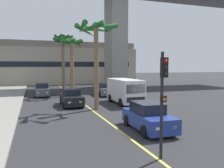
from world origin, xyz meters
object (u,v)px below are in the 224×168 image
object	(u,v)px
palm_tree_mid_median	(64,44)
palm_tree_far_median	(96,39)
delivery_van	(125,90)
traffic_light_median_near	(163,91)
car_queue_third	(148,117)
palm_tree_near_median	(72,50)
palm_tree_farthest_median	(63,46)
car_queue_front	(71,98)
car_queue_fourth	(104,90)
car_queue_second	(42,90)

from	to	relation	value
palm_tree_mid_median	palm_tree_far_median	distance (m)	20.94
delivery_van	traffic_light_median_near	world-z (taller)	traffic_light_median_near
car_queue_third	palm_tree_mid_median	xyz separation A→B (m)	(-1.18, 27.91, 6.47)
palm_tree_near_median	palm_tree_farthest_median	world-z (taller)	palm_tree_farthest_median
palm_tree_mid_median	car_queue_front	bearing A→B (deg)	-95.27
palm_tree_near_median	palm_tree_farthest_median	size ratio (longest dim) A/B	0.90
car_queue_fourth	palm_tree_farthest_median	xyz separation A→B (m)	(-4.22, 5.93, 5.67)
car_queue_fourth	car_queue_third	bearing A→B (deg)	-97.60
car_queue_second	palm_tree_near_median	world-z (taller)	palm_tree_near_median
car_queue_third	palm_tree_mid_median	distance (m)	28.67
palm_tree_farthest_median	car_queue_third	bearing A→B (deg)	-84.34
car_queue_second	palm_tree_farthest_median	size ratio (longest dim) A/B	0.53
traffic_light_median_near	palm_tree_near_median	xyz separation A→B (m)	(-0.22, 20.40, 2.76)
car_queue_front	car_queue_second	bearing A→B (deg)	105.96
palm_tree_far_median	car_queue_fourth	bearing A→B (deg)	69.08
delivery_van	palm_tree_mid_median	size ratio (longest dim) A/B	0.59
car_queue_front	traffic_light_median_near	distance (m)	13.76
traffic_light_median_near	palm_tree_farthest_median	bearing A→B (deg)	91.46
car_queue_third	palm_tree_farthest_median	xyz separation A→B (m)	(-2.13, 21.54, 5.67)
car_queue_front	car_queue_fourth	xyz separation A→B (m)	(4.96, 6.09, 0.00)
car_queue_second	traffic_light_median_near	world-z (taller)	traffic_light_median_near
car_queue_fourth	palm_tree_near_median	size ratio (longest dim) A/B	0.60
car_queue_front	car_queue_fourth	world-z (taller)	same
delivery_van	palm_tree_mid_median	bearing A→B (deg)	100.23
car_queue_front	traffic_light_median_near	xyz separation A→B (m)	(1.39, -13.55, 1.99)
palm_tree_near_median	palm_tree_mid_median	distance (m)	11.67
car_queue_fourth	palm_tree_far_median	world-z (taller)	palm_tree_far_median
car_queue_fourth	traffic_light_median_near	bearing A→B (deg)	-100.30
palm_tree_mid_median	palm_tree_near_median	bearing A→B (deg)	-92.58
car_queue_fourth	palm_tree_mid_median	distance (m)	14.27
car_queue_fourth	car_queue_front	bearing A→B (deg)	-129.16
car_queue_third	palm_tree_far_median	distance (m)	8.78
car_queue_front	traffic_light_median_near	world-z (taller)	traffic_light_median_near
car_queue_fourth	delivery_van	size ratio (longest dim) A/B	0.79
car_queue_second	palm_tree_mid_median	bearing A→B (deg)	68.94
delivery_van	traffic_light_median_near	distance (m)	13.67
traffic_light_median_near	car_queue_second	bearing A→B (deg)	99.70
delivery_van	palm_tree_far_median	bearing A→B (deg)	-149.05
palm_tree_far_median	car_queue_second	bearing A→B (deg)	110.63
palm_tree_far_median	palm_tree_farthest_median	size ratio (longest dim) A/B	0.94
traffic_light_median_near	palm_tree_mid_median	size ratio (longest dim) A/B	0.47
palm_tree_mid_median	palm_tree_farthest_median	size ratio (longest dim) A/B	1.15
car_queue_front	car_queue_third	distance (m)	9.95
car_queue_third	palm_tree_farthest_median	distance (m)	22.38
palm_tree_farthest_median	palm_tree_far_median	bearing A→B (deg)	-86.34
palm_tree_near_median	palm_tree_mid_median	size ratio (longest dim) A/B	0.79
car_queue_front	car_queue_fourth	distance (m)	7.85
delivery_van	car_queue_fourth	bearing A→B (deg)	91.18
car_queue_second	palm_tree_mid_median	world-z (taller)	palm_tree_mid_median
car_queue_front	palm_tree_farthest_median	size ratio (longest dim) A/B	0.54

